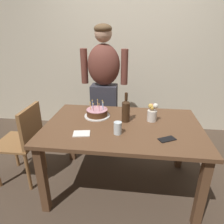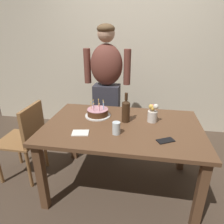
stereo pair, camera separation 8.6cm
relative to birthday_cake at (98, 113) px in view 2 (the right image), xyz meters
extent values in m
plane|color=#47382B|center=(0.28, -0.17, -0.78)|extent=(10.00, 10.00, 0.00)
cube|color=beige|center=(0.28, 1.38, 0.52)|extent=(5.20, 0.10, 2.60)
cube|color=brown|center=(0.28, -0.17, -0.06)|extent=(1.50, 0.96, 0.03)
cube|color=brown|center=(-0.40, -0.58, -0.43)|extent=(0.07, 0.07, 0.70)
cube|color=brown|center=(0.96, -0.58, -0.43)|extent=(0.07, 0.07, 0.70)
cube|color=brown|center=(-0.40, 0.24, -0.43)|extent=(0.07, 0.07, 0.70)
cube|color=brown|center=(0.96, 0.24, -0.43)|extent=(0.07, 0.07, 0.70)
cylinder|color=white|center=(0.00, 0.00, -0.03)|extent=(0.27, 0.27, 0.01)
cylinder|color=#512D19|center=(0.00, 0.00, 0.00)|extent=(0.22, 0.22, 0.06)
cylinder|color=#D18E9E|center=(0.00, 0.00, 0.04)|extent=(0.22, 0.22, 0.01)
cylinder|color=#EAB266|center=(-0.06, -0.02, 0.08)|extent=(0.01, 0.01, 0.07)
sphere|color=#F9C64C|center=(-0.06, -0.02, 0.12)|extent=(0.01, 0.01, 0.01)
cylinder|color=pink|center=(-0.02, -0.06, 0.08)|extent=(0.01, 0.01, 0.07)
sphere|color=#F9C64C|center=(-0.02, -0.06, 0.12)|extent=(0.01, 0.01, 0.01)
cylinder|color=pink|center=(0.03, -0.06, 0.08)|extent=(0.01, 0.01, 0.07)
sphere|color=#F9C64C|center=(0.03, -0.06, 0.12)|extent=(0.01, 0.01, 0.01)
cylinder|color=#93B7DB|center=(0.07, -0.01, 0.08)|extent=(0.01, 0.01, 0.07)
sphere|color=#F9C64C|center=(0.07, -0.01, 0.12)|extent=(0.01, 0.01, 0.01)
cylinder|color=#93B7DB|center=(0.05, 0.05, 0.08)|extent=(0.01, 0.01, 0.07)
sphere|color=#F9C64C|center=(0.05, 0.05, 0.12)|extent=(0.01, 0.01, 0.01)
cylinder|color=#EAB266|center=(-0.01, 0.07, 0.08)|extent=(0.01, 0.01, 0.07)
sphere|color=#F9C64C|center=(-0.01, 0.07, 0.12)|extent=(0.01, 0.01, 0.01)
cylinder|color=#93B7DB|center=(-0.06, 0.04, 0.08)|extent=(0.01, 0.01, 0.07)
sphere|color=#F9C64C|center=(-0.06, 0.04, 0.12)|extent=(0.01, 0.01, 0.01)
cylinder|color=silver|center=(0.25, -0.35, 0.02)|extent=(0.07, 0.07, 0.11)
cylinder|color=#382314|center=(0.30, -0.08, 0.06)|extent=(0.08, 0.08, 0.20)
cone|color=#382314|center=(0.30, -0.08, 0.17)|extent=(0.08, 0.08, 0.03)
cylinder|color=#382314|center=(0.30, -0.08, 0.22)|extent=(0.03, 0.03, 0.07)
cube|color=black|center=(0.67, -0.40, -0.04)|extent=(0.16, 0.13, 0.01)
cube|color=white|center=(-0.06, -0.39, -0.04)|extent=(0.16, 0.13, 0.01)
cylinder|color=silver|center=(0.57, -0.04, 0.02)|extent=(0.10, 0.10, 0.11)
sphere|color=gold|center=(0.55, -0.04, 0.12)|extent=(0.05, 0.05, 0.05)
sphere|color=#DB6670|center=(0.56, -0.01, 0.11)|extent=(0.05, 0.05, 0.05)
sphere|color=silver|center=(0.59, -0.06, 0.13)|extent=(0.05, 0.05, 0.05)
sphere|color=gold|center=(0.56, -0.05, 0.10)|extent=(0.04, 0.04, 0.04)
cube|color=#33333D|center=(-0.02, 0.61, -0.32)|extent=(0.34, 0.23, 0.92)
ellipsoid|color=brown|center=(-0.02, 0.61, 0.40)|extent=(0.41, 0.27, 0.52)
sphere|color=tan|center=(-0.02, 0.61, 0.77)|extent=(0.21, 0.21, 0.21)
ellipsoid|color=brown|center=(-0.02, 0.59, 0.82)|extent=(0.21, 0.21, 0.12)
cylinder|color=brown|center=(0.24, 0.64, 0.37)|extent=(0.09, 0.09, 0.44)
cylinder|color=brown|center=(-0.28, 0.64, 0.37)|extent=(0.09, 0.09, 0.44)
cube|color=olive|center=(-0.86, -0.17, -0.32)|extent=(0.42, 0.42, 0.02)
cube|color=olive|center=(-0.67, -0.17, -0.11)|extent=(0.04, 0.40, 0.40)
cylinder|color=olive|center=(-1.04, 0.01, -0.55)|extent=(0.04, 0.04, 0.45)
cylinder|color=olive|center=(-0.68, 0.01, -0.55)|extent=(0.04, 0.04, 0.45)
cylinder|color=olive|center=(-0.68, -0.35, -0.55)|extent=(0.04, 0.04, 0.45)
camera|label=1|loc=(0.39, -1.88, 0.81)|focal=31.68mm
camera|label=2|loc=(0.47, -1.87, 0.81)|focal=31.68mm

